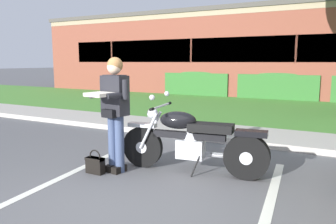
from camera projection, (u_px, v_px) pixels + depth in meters
ground_plane at (128, 203)px, 3.91m from camera, size 140.00×140.00×0.00m
curb_strip at (223, 140)px, 6.83m from camera, size 60.00×0.20×0.12m
concrete_walk at (235, 133)px, 7.58m from camera, size 60.00×1.50×0.08m
grass_lawn at (272, 110)px, 11.18m from camera, size 60.00×6.78×0.06m
stall_stripe_0 at (58, 179)px, 4.70m from camera, size 0.57×4.39×0.01m
motorcycle at (198, 141)px, 4.90m from camera, size 2.24×0.82×1.18m
rider_person at (114, 105)px, 4.89m from camera, size 0.53×0.61×1.70m
handbag at (95, 164)px, 4.93m from camera, size 0.28×0.13×0.36m
hedge_left at (198, 82)px, 16.15m from camera, size 3.21×0.90×1.24m
hedge_center_left at (278, 85)px, 14.40m from camera, size 3.34×0.90×1.24m
brick_building at (310, 54)px, 18.28m from camera, size 27.78×11.00×4.13m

